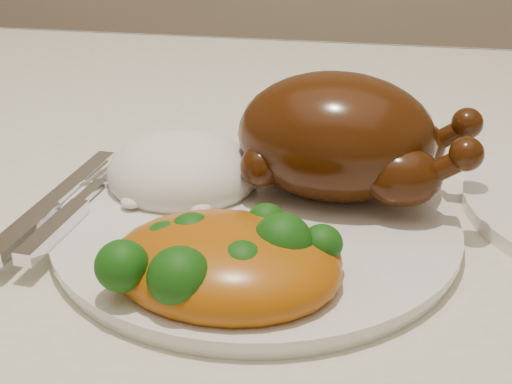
# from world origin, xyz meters

# --- Properties ---
(dining_table) EXTENTS (1.60, 0.90, 0.76)m
(dining_table) POSITION_xyz_m (0.00, 0.00, 0.67)
(dining_table) COLOR brown
(dining_table) RESTS_ON floor
(tablecloth) EXTENTS (1.73, 1.03, 0.18)m
(tablecloth) POSITION_xyz_m (0.00, 0.00, 0.74)
(tablecloth) COLOR #EEE6CC
(tablecloth) RESTS_ON dining_table
(dinner_plate) EXTENTS (0.28, 0.28, 0.01)m
(dinner_plate) POSITION_xyz_m (0.06, -0.04, 0.77)
(dinner_plate) COLOR white
(dinner_plate) RESTS_ON tablecloth
(roast_chicken) EXTENTS (0.18, 0.12, 0.09)m
(roast_chicken) POSITION_xyz_m (0.12, 0.02, 0.82)
(roast_chicken) COLOR #411C07
(roast_chicken) RESTS_ON dinner_plate
(rice_mound) EXTENTS (0.11, 0.10, 0.06)m
(rice_mound) POSITION_xyz_m (0.00, 0.01, 0.79)
(rice_mound) COLOR white
(rice_mound) RESTS_ON dinner_plate
(mac_and_cheese) EXTENTS (0.15, 0.12, 0.06)m
(mac_and_cheese) POSITION_xyz_m (0.06, -0.11, 0.79)
(mac_and_cheese) COLOR #B1500B
(mac_and_cheese) RESTS_ON dinner_plate
(cutlery) EXTENTS (0.04, 0.18, 0.01)m
(cutlery) POSITION_xyz_m (-0.07, -0.06, 0.79)
(cutlery) COLOR silver
(cutlery) RESTS_ON dinner_plate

